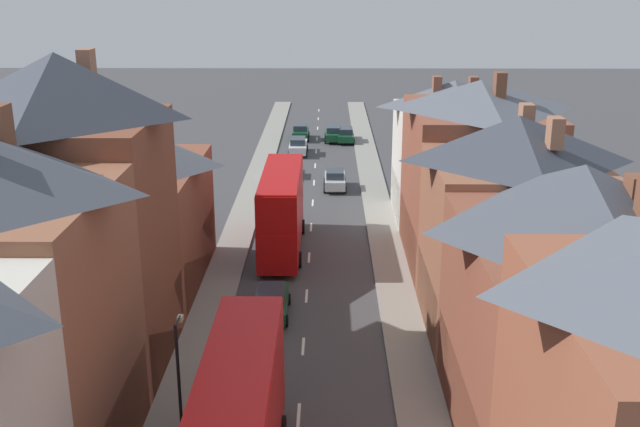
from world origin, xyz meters
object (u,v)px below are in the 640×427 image
object	(u,v)px
car_near_blue	(271,301)
street_lamp	(180,379)
car_near_silver	(280,167)
car_mid_black	(333,133)
double_decker_bus_lead	(282,209)
car_parked_left_b	(298,146)
double_decker_bus_mid_street	(239,426)
car_parked_left_a	(345,135)
car_far_grey	(300,132)
car_mid_white	(335,179)

from	to	relation	value
car_near_blue	street_lamp	world-z (taller)	street_lamp
car_near_silver	car_mid_black	size ratio (longest dim) A/B	1.01
double_decker_bus_lead	car_parked_left_b	bearing A→B (deg)	89.98
street_lamp	double_decker_bus_mid_street	bearing A→B (deg)	-44.02
car_parked_left_a	car_parked_left_b	xyz separation A→B (m)	(-4.90, -5.66, 0.05)
car_parked_left_b	double_decker_bus_mid_street	bearing A→B (deg)	-90.01
car_near_silver	double_decker_bus_mid_street	bearing A→B (deg)	-88.29
car_parked_left_a	double_decker_bus_mid_street	bearing A→B (deg)	-94.88
double_decker_bus_mid_street	car_near_silver	bearing A→B (deg)	91.71
car_near_silver	car_far_grey	xyz separation A→B (m)	(1.30, 15.55, -0.01)
double_decker_bus_lead	car_far_grey	bearing A→B (deg)	89.98
car_parked_left_a	double_decker_bus_lead	bearing A→B (deg)	-98.43
double_decker_bus_lead	street_lamp	xyz separation A→B (m)	(-2.44, -22.03, 0.43)
car_far_grey	car_near_silver	bearing A→B (deg)	-94.78
car_near_blue	car_mid_black	xyz separation A→B (m)	(3.60, 43.55, 0.03)
double_decker_bus_mid_street	car_near_silver	xyz separation A→B (m)	(-1.29, 43.26, -1.96)
double_decker_bus_lead	car_near_silver	bearing A→B (deg)	93.91
double_decker_bus_lead	double_decker_bus_mid_street	size ratio (longest dim) A/B	1.00
car_near_blue	car_far_grey	size ratio (longest dim) A/B	1.05
car_parked_left_b	car_far_grey	size ratio (longest dim) A/B	1.11
double_decker_bus_mid_street	street_lamp	bearing A→B (deg)	135.98
car_parked_left_b	car_mid_white	distance (m)	13.33
double_decker_bus_lead	street_lamp	size ratio (longest dim) A/B	1.96
double_decker_bus_lead	car_near_silver	xyz separation A→B (m)	(-1.29, 18.87, -1.96)
double_decker_bus_lead	car_mid_white	bearing A→B (deg)	76.16
double_decker_bus_lead	car_mid_white	size ratio (longest dim) A/B	2.68
car_near_blue	street_lamp	size ratio (longest dim) A/B	0.78
car_near_blue	car_far_grey	bearing A→B (deg)	90.00
car_near_silver	car_parked_left_a	xyz separation A→B (m)	(6.20, 14.27, -0.06)
car_near_silver	car_parked_left_b	size ratio (longest dim) A/B	0.98
car_far_grey	car_parked_left_b	bearing A→B (deg)	-90.00
car_mid_black	street_lamp	size ratio (longest dim) A/B	0.81
car_mid_white	car_far_grey	xyz separation A→B (m)	(-3.60, 19.78, 0.01)
car_parked_left_a	car_mid_white	world-z (taller)	car_mid_white
car_near_blue	car_mid_white	world-z (taller)	car_mid_white
double_decker_bus_mid_street	car_parked_left_b	bearing A→B (deg)	89.99
double_decker_bus_lead	car_parked_left_a	world-z (taller)	double_decker_bus_lead
car_far_grey	car_near_blue	bearing A→B (deg)	-90.00
double_decker_bus_mid_street	car_parked_left_a	distance (m)	57.78
double_decker_bus_mid_street	car_parked_left_a	bearing A→B (deg)	85.12
car_parked_left_a	car_mid_white	distance (m)	18.54
car_near_blue	double_decker_bus_mid_street	bearing A→B (deg)	-90.04
double_decker_bus_mid_street	car_near_blue	xyz separation A→B (m)	(0.01, 14.50, -2.01)
car_near_blue	car_mid_black	bearing A→B (deg)	85.27
double_decker_bus_mid_street	street_lamp	xyz separation A→B (m)	(-2.44, 2.36, 0.43)
double_decker_bus_lead	double_decker_bus_mid_street	distance (m)	24.39
car_near_silver	street_lamp	distance (m)	40.99
car_mid_black	street_lamp	xyz separation A→B (m)	(-6.05, -55.69, 2.41)
car_near_silver	car_parked_left_a	size ratio (longest dim) A/B	1.04
double_decker_bus_lead	car_far_grey	size ratio (longest dim) A/B	2.63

